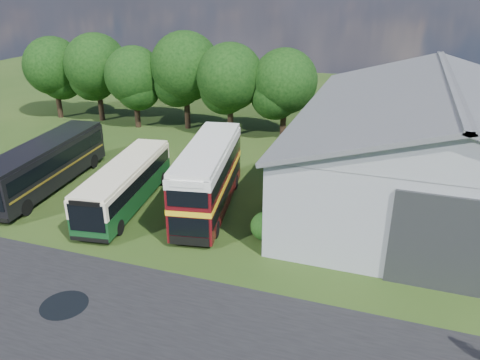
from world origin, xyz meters
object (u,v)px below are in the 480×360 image
at_px(storage_shed, 440,136).
at_px(bus_dark_single, 45,164).
at_px(bus_maroon_double, 208,178).
at_px(bus_green_single, 126,184).

xyz_separation_m(storage_shed, bus_dark_single, (-26.37, -8.05, -2.39)).
bearing_deg(storage_shed, bus_maroon_double, -151.50).
bearing_deg(bus_green_single, bus_maroon_double, 5.42).
relative_size(storage_shed, bus_maroon_double, 2.32).
xyz_separation_m(bus_green_single, bus_dark_single, (-7.09, 0.80, 0.21)).
distance_m(bus_green_single, bus_maroon_double, 5.55).
bearing_deg(bus_dark_single, storage_shed, 11.05).
bearing_deg(bus_dark_single, bus_green_single, -12.38).
xyz_separation_m(storage_shed, bus_green_single, (-19.27, -8.85, -2.60)).
relative_size(bus_maroon_double, bus_dark_single, 0.86).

